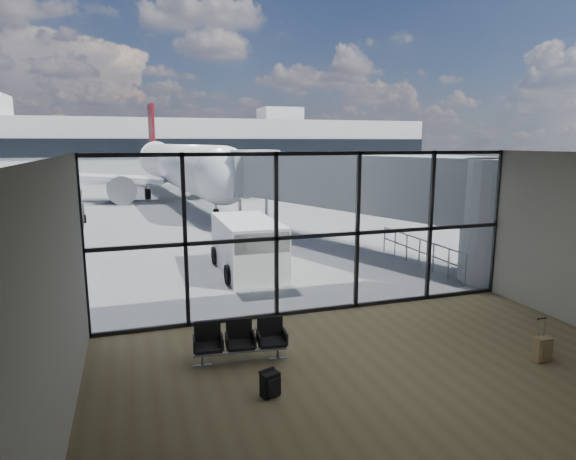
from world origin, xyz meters
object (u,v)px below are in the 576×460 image
service_van (248,246)px  backpack (270,384)px  seating_row (240,339)px  belt_loader (69,215)px  airliner (176,165)px  suitcase (543,349)px

service_van → backpack: bearing=-100.2°
seating_row → service_van: size_ratio=0.45×
seating_row → service_van: 7.34m
backpack → belt_loader: 22.38m
airliner → suitcase: bearing=-87.6°
backpack → airliner: (1.55, 35.10, 2.51)m
suitcase → belt_loader: (-11.83, 22.06, 0.34)m
backpack → belt_loader: belt_loader is taller
backpack → service_van: 8.97m
belt_loader → suitcase: bearing=-62.5°
backpack → service_van: size_ratio=0.11×
suitcase → service_van: 10.23m
service_van → belt_loader: 14.85m
suitcase → service_van: (-4.39, 9.21, 0.71)m
backpack → belt_loader: size_ratio=0.13×
seating_row → suitcase: size_ratio=2.10×
seating_row → belt_loader: size_ratio=0.50×
airliner → belt_loader: airliner is taller
seating_row → service_van: (1.88, 7.08, 0.50)m
backpack → airliner: size_ratio=0.01×
belt_loader → airliner: bearing=60.8°
suitcase → service_van: service_van is taller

